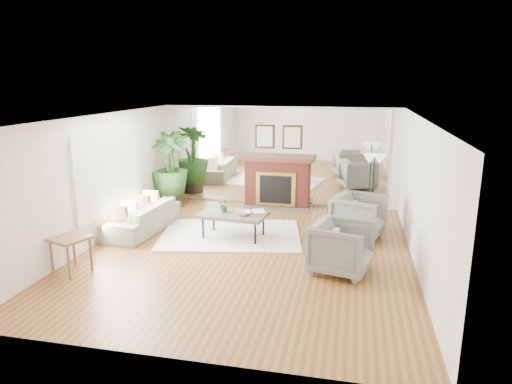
% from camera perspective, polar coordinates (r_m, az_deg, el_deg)
% --- Properties ---
extents(ground, '(7.00, 7.00, 0.00)m').
position_cam_1_polar(ground, '(8.66, -1.05, -7.41)').
color(ground, brown).
rests_on(ground, ground).
extents(wall_left, '(0.02, 7.00, 2.50)m').
position_cam_1_polar(wall_left, '(9.43, -19.08, 1.51)').
color(wall_left, white).
rests_on(wall_left, ground).
extents(wall_right, '(0.02, 7.00, 2.50)m').
position_cam_1_polar(wall_right, '(8.16, 19.80, -0.38)').
color(wall_right, white).
rests_on(wall_right, ground).
extents(wall_back, '(6.00, 0.02, 2.50)m').
position_cam_1_polar(wall_back, '(11.65, 2.86, 4.49)').
color(wall_back, white).
rests_on(wall_back, ground).
extents(mirror_panel, '(5.40, 0.04, 2.40)m').
position_cam_1_polar(mirror_panel, '(11.64, 2.84, 4.47)').
color(mirror_panel, silver).
rests_on(mirror_panel, wall_back).
extents(window_panel, '(0.04, 2.40, 1.50)m').
position_cam_1_polar(window_panel, '(9.73, -17.77, 2.57)').
color(window_panel, '#B2E09E').
rests_on(window_panel, wall_left).
extents(fireplace, '(1.85, 0.83, 2.05)m').
position_cam_1_polar(fireplace, '(11.54, 2.64, 1.41)').
color(fireplace, maroon).
rests_on(fireplace, ground).
extents(area_rug, '(3.15, 2.50, 0.03)m').
position_cam_1_polar(area_rug, '(9.52, -3.19, -5.34)').
color(area_rug, silver).
rests_on(area_rug, ground).
extents(coffee_table, '(1.39, 0.89, 0.53)m').
position_cam_1_polar(coffee_table, '(9.21, -2.85, -2.93)').
color(coffee_table, '#564D44').
rests_on(coffee_table, ground).
extents(sofa, '(0.94, 2.10, 0.60)m').
position_cam_1_polar(sofa, '(9.98, -14.00, -3.13)').
color(sofa, gray).
rests_on(sofa, ground).
extents(armchair_back, '(1.21, 1.19, 0.88)m').
position_cam_1_polar(armchair_back, '(9.53, 12.72, -2.95)').
color(armchair_back, slate).
rests_on(armchair_back, ground).
extents(armchair_front, '(1.15, 1.13, 0.86)m').
position_cam_1_polar(armchair_front, '(7.76, 10.65, -6.84)').
color(armchair_front, slate).
rests_on(armchair_front, ground).
extents(side_table, '(0.69, 0.69, 0.62)m').
position_cam_1_polar(side_table, '(8.18, -22.22, -5.91)').
color(side_table, '#955E3B').
rests_on(side_table, ground).
extents(potted_ficus, '(0.92, 0.92, 1.91)m').
position_cam_1_polar(potted_ficus, '(11.60, -10.65, 3.06)').
color(potted_ficus, black).
rests_on(potted_ficus, ground).
extents(floor_lamp, '(0.50, 0.28, 1.54)m').
position_cam_1_polar(floor_lamp, '(10.48, 14.57, 3.36)').
color(floor_lamp, black).
rests_on(floor_lamp, ground).
extents(tabletop_plant, '(0.32, 0.29, 0.29)m').
position_cam_1_polar(tabletop_plant, '(9.25, -3.99, -1.67)').
color(tabletop_plant, '#336B27').
rests_on(tabletop_plant, coffee_table).
extents(fruit_bowl, '(0.34, 0.34, 0.07)m').
position_cam_1_polar(fruit_bowl, '(9.07, -1.64, -2.67)').
color(fruit_bowl, '#955E3B').
rests_on(fruit_bowl, coffee_table).
extents(book, '(0.34, 0.39, 0.02)m').
position_cam_1_polar(book, '(9.25, -0.38, -2.47)').
color(book, '#955E3B').
rests_on(book, coffee_table).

